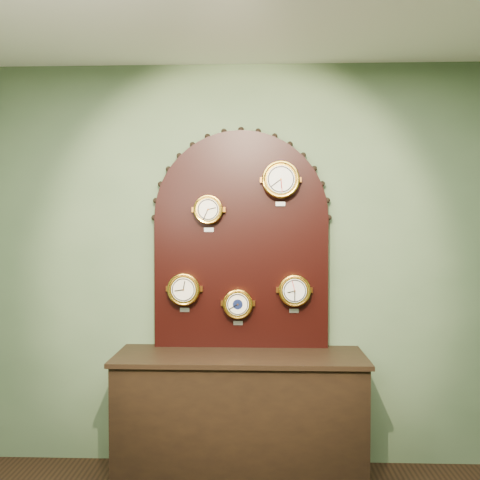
{
  "coord_description": "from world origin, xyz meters",
  "views": [
    {
      "loc": [
        0.12,
        -1.15,
        1.68
      ],
      "look_at": [
        0.0,
        2.25,
        1.58
      ],
      "focal_mm": 38.93,
      "sensor_mm": 36.0,
      "label": 1
    }
  ],
  "objects_px": {
    "arabic_clock": "(281,180)",
    "hygrometer": "(184,289)",
    "shop_counter": "(240,419)",
    "roman_clock": "(208,210)",
    "tide_clock": "(294,290)",
    "barometer": "(238,304)",
    "display_board": "(241,233)"
  },
  "relations": [
    {
      "from": "shop_counter",
      "to": "tide_clock",
      "type": "height_order",
      "value": "tide_clock"
    },
    {
      "from": "display_board",
      "to": "hygrometer",
      "type": "height_order",
      "value": "display_board"
    },
    {
      "from": "tide_clock",
      "to": "barometer",
      "type": "bearing_deg",
      "value": 179.97
    },
    {
      "from": "display_board",
      "to": "tide_clock",
      "type": "relative_size",
      "value": 5.69
    },
    {
      "from": "roman_clock",
      "to": "barometer",
      "type": "distance_m",
      "value": 0.67
    },
    {
      "from": "hygrometer",
      "to": "barometer",
      "type": "distance_m",
      "value": 0.38
    },
    {
      "from": "shop_counter",
      "to": "display_board",
      "type": "xyz_separation_m",
      "value": [
        0.0,
        0.22,
        1.23
      ]
    },
    {
      "from": "shop_counter",
      "to": "display_board",
      "type": "distance_m",
      "value": 1.25
    },
    {
      "from": "display_board",
      "to": "roman_clock",
      "type": "relative_size",
      "value": 6.08
    },
    {
      "from": "roman_clock",
      "to": "hygrometer",
      "type": "bearing_deg",
      "value": -179.8
    },
    {
      "from": "display_board",
      "to": "barometer",
      "type": "height_order",
      "value": "display_board"
    },
    {
      "from": "roman_clock",
      "to": "hygrometer",
      "type": "height_order",
      "value": "roman_clock"
    },
    {
      "from": "tide_clock",
      "to": "arabic_clock",
      "type": "bearing_deg",
      "value": -179.46
    },
    {
      "from": "barometer",
      "to": "hygrometer",
      "type": "bearing_deg",
      "value": -179.95
    },
    {
      "from": "roman_clock",
      "to": "tide_clock",
      "type": "xyz_separation_m",
      "value": [
        0.59,
        -0.0,
        -0.55
      ]
    },
    {
      "from": "shop_counter",
      "to": "display_board",
      "type": "relative_size",
      "value": 1.05
    },
    {
      "from": "shop_counter",
      "to": "hygrometer",
      "type": "distance_m",
      "value": 0.94
    },
    {
      "from": "arabic_clock",
      "to": "hygrometer",
      "type": "xyz_separation_m",
      "value": [
        -0.66,
        0.0,
        -0.75
      ]
    },
    {
      "from": "display_board",
      "to": "barometer",
      "type": "distance_m",
      "value": 0.49
    },
    {
      "from": "shop_counter",
      "to": "arabic_clock",
      "type": "height_order",
      "value": "arabic_clock"
    },
    {
      "from": "display_board",
      "to": "barometer",
      "type": "relative_size",
      "value": 5.99
    },
    {
      "from": "roman_clock",
      "to": "display_board",
      "type": "bearing_deg",
      "value": 16.64
    },
    {
      "from": "display_board",
      "to": "arabic_clock",
      "type": "height_order",
      "value": "display_board"
    },
    {
      "from": "shop_counter",
      "to": "hygrometer",
      "type": "height_order",
      "value": "hygrometer"
    },
    {
      "from": "roman_clock",
      "to": "hygrometer",
      "type": "distance_m",
      "value": 0.57
    },
    {
      "from": "hygrometer",
      "to": "tide_clock",
      "type": "xyz_separation_m",
      "value": [
        0.76,
        0.0,
        -0.0
      ]
    },
    {
      "from": "barometer",
      "to": "roman_clock",
      "type": "bearing_deg",
      "value": 179.92
    },
    {
      "from": "display_board",
      "to": "arabic_clock",
      "type": "bearing_deg",
      "value": -13.93
    },
    {
      "from": "shop_counter",
      "to": "display_board",
      "type": "height_order",
      "value": "display_board"
    },
    {
      "from": "roman_clock",
      "to": "shop_counter",
      "type": "bearing_deg",
      "value": -34.95
    },
    {
      "from": "display_board",
      "to": "hygrometer",
      "type": "bearing_deg",
      "value": -170.31
    },
    {
      "from": "shop_counter",
      "to": "tide_clock",
      "type": "xyz_separation_m",
      "value": [
        0.37,
        0.15,
        0.83
      ]
    }
  ]
}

